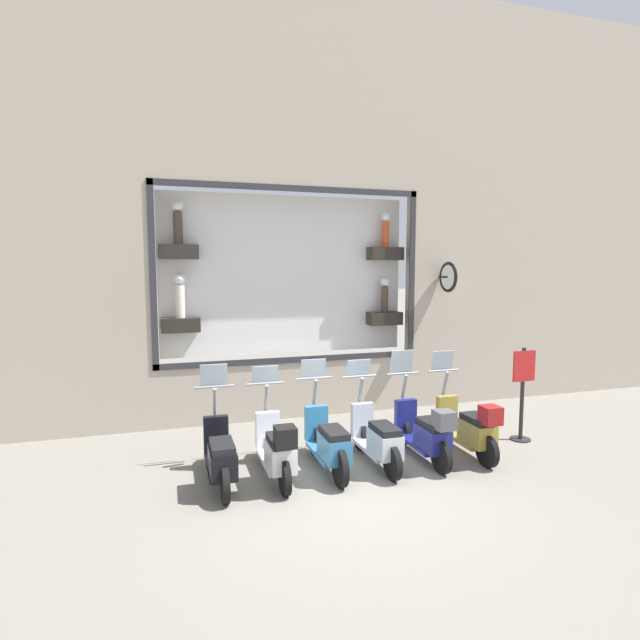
# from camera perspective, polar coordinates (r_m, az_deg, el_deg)

# --- Properties ---
(ground_plane) EXTENTS (120.00, 120.00, 0.00)m
(ground_plane) POSITION_cam_1_polar(r_m,az_deg,el_deg) (7.46, 3.58, -18.49)
(ground_plane) COLOR gray
(building_facade) EXTENTS (1.25, 36.00, 8.81)m
(building_facade) POSITION_cam_1_polar(r_m,az_deg,el_deg) (10.33, -3.51, 13.72)
(building_facade) COLOR #ADA08E
(building_facade) RESTS_ON ground_plane
(scooter_olive_0) EXTENTS (1.80, 0.61, 1.62)m
(scooter_olive_0) POSITION_cam_1_polar(r_m,az_deg,el_deg) (8.73, 16.70, -11.70)
(scooter_olive_0) COLOR black
(scooter_olive_0) RESTS_ON ground_plane
(scooter_navy_1) EXTENTS (1.80, 0.60, 1.67)m
(scooter_navy_1) POSITION_cam_1_polar(r_m,az_deg,el_deg) (8.32, 11.96, -12.45)
(scooter_navy_1) COLOR black
(scooter_navy_1) RESTS_ON ground_plane
(scooter_silver_2) EXTENTS (1.80, 0.60, 1.55)m
(scooter_silver_2) POSITION_cam_1_polar(r_m,az_deg,el_deg) (8.04, 6.58, -13.35)
(scooter_silver_2) COLOR black
(scooter_silver_2) RESTS_ON ground_plane
(scooter_teal_3) EXTENTS (1.81, 0.61, 1.60)m
(scooter_teal_3) POSITION_cam_1_polar(r_m,az_deg,el_deg) (7.77, 0.95, -13.90)
(scooter_teal_3) COLOR black
(scooter_teal_3) RESTS_ON ground_plane
(scooter_white_4) EXTENTS (1.80, 0.60, 1.53)m
(scooter_white_4) POSITION_cam_1_polar(r_m,az_deg,el_deg) (7.50, -4.93, -14.50)
(scooter_white_4) COLOR black
(scooter_white_4) RESTS_ON ground_plane
(scooter_black_5) EXTENTS (1.80, 0.61, 1.61)m
(scooter_black_5) POSITION_cam_1_polar(r_m,az_deg,el_deg) (7.46, -11.31, -15.01)
(scooter_black_5) COLOR black
(scooter_black_5) RESTS_ON ground_plane
(shop_sign_post) EXTENTS (0.36, 0.45, 1.68)m
(shop_sign_post) POSITION_cam_1_polar(r_m,az_deg,el_deg) (9.68, 22.15, -7.49)
(shop_sign_post) COLOR #232326
(shop_sign_post) RESTS_ON ground_plane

